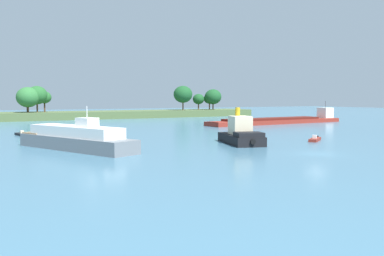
{
  "coord_description": "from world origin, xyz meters",
  "views": [
    {
      "loc": [
        -35.78,
        -35.19,
        6.47
      ],
      "look_at": [
        -0.85,
        28.45,
        1.2
      ],
      "focal_mm": 39.19,
      "sensor_mm": 36.0,
      "label": 1
    }
  ],
  "objects": [
    {
      "name": "fishing_skiff",
      "position": [
        10.48,
        10.7,
        0.24
      ],
      "size": [
        4.43,
        3.64,
        0.91
      ],
      "color": "maroon",
      "rests_on": "ground"
    },
    {
      "name": "treeline_island",
      "position": [
        9.0,
        93.39,
        2.65
      ],
      "size": [
        92.16,
        14.88,
        10.47
      ],
      "color": "#4C6038",
      "rests_on": "ground"
    },
    {
      "name": "ground_plane",
      "position": [
        0.0,
        0.0,
        0.0
      ],
      "size": [
        400.0,
        400.0,
        0.0
      ],
      "primitive_type": "plane",
      "color": "teal"
    },
    {
      "name": "small_motorboat",
      "position": [
        -26.95,
        40.65,
        0.22
      ],
      "size": [
        2.08,
        5.79,
        0.9
      ],
      "color": "black",
      "rests_on": "ground"
    },
    {
      "name": "white_riverboat",
      "position": [
        -23.56,
        17.34,
        1.39
      ],
      "size": [
        11.02,
        19.15,
        5.45
      ],
      "color": "slate",
      "rests_on": "ground"
    },
    {
      "name": "tugboat",
      "position": [
        -1.5,
        12.91,
        1.3
      ],
      "size": [
        6.73,
        10.63,
        5.08
      ],
      "color": "black",
      "rests_on": "ground"
    },
    {
      "name": "cargo_barge",
      "position": [
        34.02,
        46.11,
        0.81
      ],
      "size": [
        40.61,
        8.42,
        5.58
      ],
      "color": "maroon",
      "rests_on": "ground"
    },
    {
      "name": "channel_buoy_red",
      "position": [
        17.0,
        40.6,
        0.81
      ],
      "size": [
        0.7,
        0.7,
        1.9
      ],
      "color": "red",
      "rests_on": "ground"
    }
  ]
}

